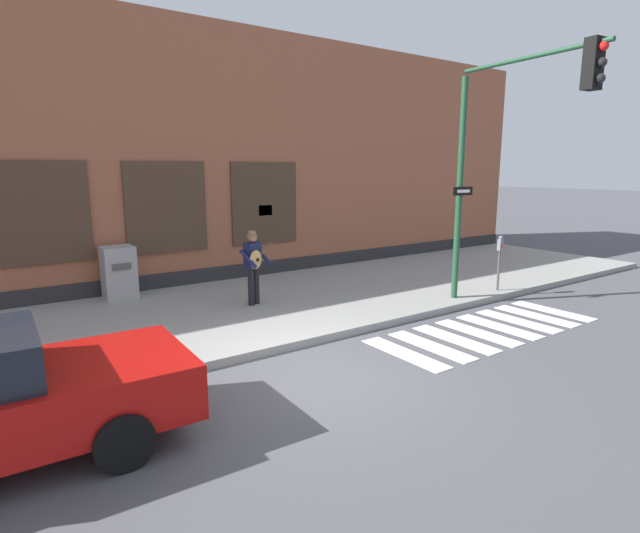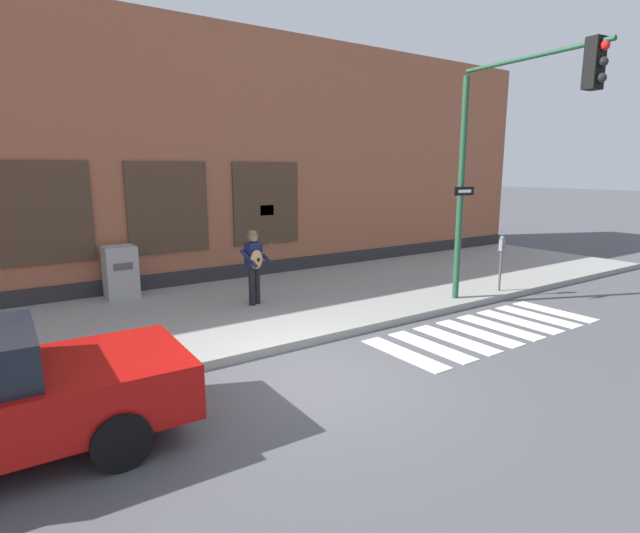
{
  "view_description": "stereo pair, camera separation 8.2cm",
  "coord_description": "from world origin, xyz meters",
  "px_view_note": "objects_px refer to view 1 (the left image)",
  "views": [
    {
      "loc": [
        -4.18,
        -6.1,
        3.26
      ],
      "look_at": [
        1.19,
        1.59,
        1.42
      ],
      "focal_mm": 28.0,
      "sensor_mm": 36.0,
      "label": 1
    },
    {
      "loc": [
        -4.12,
        -6.15,
        3.26
      ],
      "look_at": [
        1.19,
        1.59,
        1.42
      ],
      "focal_mm": 28.0,
      "sensor_mm": 36.0,
      "label": 2
    }
  ],
  "objects_px": {
    "traffic_light": "(506,139)",
    "utility_box": "(119,272)",
    "busker": "(254,263)",
    "parking_meter": "(500,255)"
  },
  "relations": [
    {
      "from": "traffic_light",
      "to": "utility_box",
      "type": "bearing_deg",
      "value": 138.2
    },
    {
      "from": "traffic_light",
      "to": "parking_meter",
      "type": "relative_size",
      "value": 3.74
    },
    {
      "from": "traffic_light",
      "to": "parking_meter",
      "type": "xyz_separation_m",
      "value": [
        1.63,
        1.1,
        -2.78
      ]
    },
    {
      "from": "busker",
      "to": "traffic_light",
      "type": "distance_m",
      "value": 6.12
    },
    {
      "from": "traffic_light",
      "to": "utility_box",
      "type": "xyz_separation_m",
      "value": [
        -6.63,
        5.93,
        -3.08
      ]
    },
    {
      "from": "traffic_light",
      "to": "utility_box",
      "type": "distance_m",
      "value": 9.41
    },
    {
      "from": "traffic_light",
      "to": "parking_meter",
      "type": "distance_m",
      "value": 3.4
    },
    {
      "from": "busker",
      "to": "parking_meter",
      "type": "distance_m",
      "value": 6.31
    },
    {
      "from": "traffic_light",
      "to": "parking_meter",
      "type": "bearing_deg",
      "value": 34.19
    },
    {
      "from": "busker",
      "to": "utility_box",
      "type": "xyz_separation_m",
      "value": [
        -2.41,
        2.44,
        -0.34
      ]
    }
  ]
}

